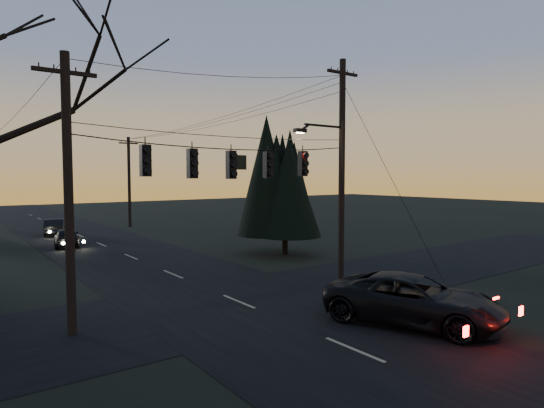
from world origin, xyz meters
TOP-DOWN VIEW (x-y plane):
  - main_road at (0.00, 20.00)m, footprint 8.00×120.00m
  - cross_road at (0.00, 10.00)m, footprint 60.00×7.00m
  - utility_pole_right at (5.50, 10.00)m, footprint 5.00×0.30m
  - utility_pole_left at (-6.00, 10.00)m, footprint 1.80×0.30m
  - utility_pole_far_r at (5.50, 38.00)m, footprint 1.80×0.30m
  - span_signal_assembly at (-0.24, 10.00)m, footprint 11.50×0.44m
  - evergreen_right at (8.04, 17.36)m, footprint 4.22×4.22m
  - suv_near at (3.20, 4.42)m, footprint 4.54×6.25m
  - sedan_oncoming_a at (-2.15, 28.57)m, footprint 2.17×4.04m
  - sedan_oncoming_b at (-1.58, 35.61)m, footprint 2.21×4.22m

SIDE VIEW (x-z plane):
  - utility_pole_right at x=5.50m, z-range -5.00..5.00m
  - utility_pole_left at x=-6.00m, z-range -4.25..4.25m
  - utility_pole_far_r at x=5.50m, z-range -4.25..4.25m
  - cross_road at x=0.00m, z-range 0.00..0.02m
  - main_road at x=0.00m, z-range 0.00..0.02m
  - sedan_oncoming_a at x=-2.15m, z-range 0.00..1.31m
  - sedan_oncoming_b at x=-1.58m, z-range 0.00..1.32m
  - suv_near at x=3.20m, z-range 0.00..1.58m
  - evergreen_right at x=8.04m, z-range 0.59..8.48m
  - span_signal_assembly at x=-0.24m, z-range 4.55..6.06m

